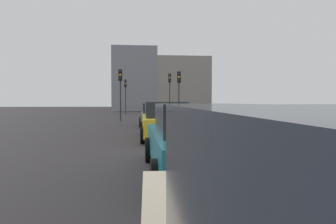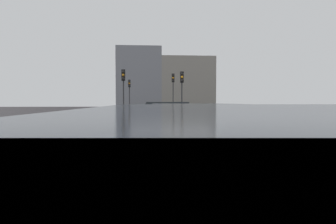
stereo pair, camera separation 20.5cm
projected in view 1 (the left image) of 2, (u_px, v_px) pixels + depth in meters
ground_plane at (173, 156)px, 9.05m from camera, size 160.00×160.00×0.20m
car_grey_lead at (156, 115)px, 19.13m from camera, size 4.75×2.18×1.46m
car_yellow_second at (165, 121)px, 12.50m from camera, size 4.76×2.11×1.56m
car_teal_third at (197, 141)px, 6.33m from camera, size 4.68×2.18×1.54m
traffic_light_near_left at (126, 90)px, 35.34m from camera, size 0.32×0.29×4.18m
traffic_light_near_right at (179, 85)px, 23.85m from camera, size 0.32×0.29×3.99m
traffic_light_far_left at (120, 84)px, 23.47m from camera, size 0.32×0.28×4.12m
traffic_light_far_right at (170, 86)px, 31.00m from camera, size 0.33×0.30×4.50m
building_facade_left at (179, 86)px, 54.60m from camera, size 14.05×9.04×8.97m
building_facade_center at (135, 81)px, 53.83m from camera, size 14.06×7.31×10.49m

